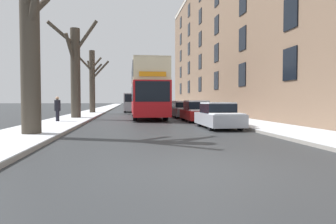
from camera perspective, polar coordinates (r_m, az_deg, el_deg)
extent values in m
plane|color=#303335|center=(6.56, 6.40, -10.82)|extent=(320.00, 320.00, 0.00)
cube|color=gray|center=(59.37, -11.59, 0.80)|extent=(3.02, 130.00, 0.13)
cube|color=silver|center=(59.37, -11.60, 0.88)|extent=(2.99, 130.00, 0.03)
cube|color=gray|center=(59.67, -0.45, 0.85)|extent=(3.02, 130.00, 0.13)
cube|color=silver|center=(59.67, -0.45, 0.93)|extent=(2.99, 130.00, 0.03)
cube|color=#7A604C|center=(36.26, 14.66, 13.64)|extent=(9.00, 47.54, 17.41)
cube|color=black|center=(17.94, 22.20, 8.47)|extent=(0.08, 1.40, 1.80)
cube|color=black|center=(24.22, 13.94, 6.90)|extent=(0.08, 1.40, 1.80)
cube|color=black|center=(30.80, 9.17, 5.92)|extent=(0.08, 1.40, 1.80)
cube|color=black|center=(37.52, 6.11, 5.26)|extent=(0.08, 1.40, 1.80)
cube|color=black|center=(44.32, 3.98, 4.80)|extent=(0.08, 1.40, 1.80)
cube|color=black|center=(51.17, 2.42, 4.45)|extent=(0.08, 1.40, 1.80)
cube|color=black|center=(18.46, 22.33, 17.09)|extent=(0.08, 1.40, 1.80)
cube|color=black|center=(24.61, 14.00, 13.37)|extent=(0.08, 1.40, 1.80)
cube|color=black|center=(31.11, 9.21, 11.04)|extent=(0.08, 1.40, 1.80)
cube|color=black|center=(37.77, 6.12, 9.49)|extent=(0.08, 1.40, 1.80)
cube|color=black|center=(44.53, 3.99, 8.38)|extent=(0.08, 1.40, 1.80)
cube|color=black|center=(51.35, 2.43, 7.56)|extent=(0.08, 1.40, 1.80)
cube|color=black|center=(25.30, 14.07, 19.57)|extent=(0.08, 1.40, 1.80)
cube|color=black|center=(31.66, 9.24, 16.03)|extent=(0.08, 1.40, 1.80)
cube|color=black|center=(38.23, 6.14, 13.63)|extent=(0.08, 1.40, 1.80)
cube|color=black|center=(44.92, 4.00, 11.92)|extent=(0.08, 1.40, 1.80)
cube|color=black|center=(51.69, 2.43, 10.64)|extent=(0.08, 1.40, 1.80)
cube|color=black|center=(38.88, 6.16, 17.66)|extent=(0.08, 1.40, 1.80)
cube|color=black|center=(45.47, 4.01, 15.38)|extent=(0.08, 1.40, 1.80)
cube|color=black|center=(52.17, 2.44, 13.67)|extent=(0.08, 1.40, 1.80)
cube|color=black|center=(46.19, 4.02, 18.75)|extent=(0.08, 1.40, 1.80)
cube|color=black|center=(52.79, 2.44, 16.63)|extent=(0.08, 1.40, 1.80)
cylinder|color=#423A30|center=(13.32, -24.79, 11.85)|extent=(0.74, 0.74, 7.51)
cylinder|color=#423A30|center=(14.39, -23.36, 17.90)|extent=(0.56, 1.78, 1.40)
cylinder|color=#423A30|center=(12.99, -24.13, 18.27)|extent=(1.02, 1.46, 1.76)
cylinder|color=#423A30|center=(24.32, -17.21, 6.89)|extent=(0.73, 0.73, 7.01)
cylinder|color=#423A30|center=(24.03, -18.04, 11.03)|extent=(0.79, 1.41, 2.49)
cylinder|color=#423A30|center=(24.27, -19.59, 13.85)|extent=(1.96, 1.58, 1.63)
cylinder|color=#423A30|center=(24.39, -15.37, 13.72)|extent=(1.94, 0.73, 2.47)
cylinder|color=#423A30|center=(34.19, -14.24, 5.51)|extent=(0.62, 0.62, 6.97)
cylinder|color=#423A30|center=(34.95, -13.46, 9.09)|extent=(1.11, 1.46, 1.46)
cylinder|color=#423A30|center=(34.60, -13.40, 7.91)|extent=(1.21, 0.95, 1.37)
cylinder|color=#423A30|center=(34.00, -15.59, 8.95)|extent=(1.68, 1.21, 1.73)
cylinder|color=#423A30|center=(34.82, -14.65, 7.83)|extent=(0.86, 1.24, 2.08)
cylinder|color=#423A30|center=(33.84, -12.78, 7.78)|extent=(2.05, 0.99, 2.05)
cube|color=red|center=(25.17, -3.90, 2.47)|extent=(2.57, 10.67, 2.51)
cube|color=beige|center=(25.26, -3.91, 7.03)|extent=(2.52, 10.46, 1.50)
cube|color=beige|center=(25.34, -3.92, 8.86)|extent=(2.52, 10.46, 0.12)
cube|color=black|center=(25.17, -3.90, 3.57)|extent=(2.60, 9.39, 1.31)
cube|color=black|center=(25.26, -3.91, 7.20)|extent=(2.60, 9.39, 1.14)
cube|color=black|center=(19.87, -2.94, 3.94)|extent=(2.31, 0.06, 1.37)
cube|color=orange|center=(19.93, -2.94, 7.24)|extent=(1.80, 0.05, 0.32)
cylinder|color=black|center=(21.94, -6.27, -0.27)|extent=(0.30, 1.07, 1.07)
cylinder|color=black|center=(22.10, -0.48, -0.24)|extent=(0.30, 1.07, 1.07)
cylinder|color=black|center=(28.13, -6.54, 0.27)|extent=(0.30, 1.07, 1.07)
cylinder|color=black|center=(28.25, -2.02, 0.29)|extent=(0.30, 1.07, 1.07)
cube|color=#9EA3AD|center=(16.12, 9.57, -1.35)|extent=(1.72, 3.98, 0.63)
cube|color=black|center=(16.25, 9.42, 0.67)|extent=(1.48, 1.99, 0.51)
cube|color=silver|center=(16.24, 9.42, 1.70)|extent=(1.45, 1.89, 0.08)
cube|color=silver|center=(14.76, 11.19, -0.35)|extent=(1.55, 1.04, 0.06)
cylinder|color=black|center=(14.77, 8.14, -2.25)|extent=(0.20, 0.67, 0.67)
cylinder|color=black|center=(15.25, 13.59, -2.16)|extent=(0.20, 0.67, 0.67)
cylinder|color=black|center=(17.08, 5.98, -1.64)|extent=(0.20, 0.67, 0.67)
cylinder|color=black|center=(17.49, 10.77, -1.58)|extent=(0.20, 0.67, 0.67)
cube|color=maroon|center=(21.09, 5.46, -0.50)|extent=(1.69, 4.14, 0.63)
cube|color=black|center=(21.23, 5.37, 1.16)|extent=(1.45, 2.07, 0.59)
cube|color=silver|center=(21.23, 5.37, 2.08)|extent=(1.42, 1.96, 0.10)
cube|color=silver|center=(19.65, 6.42, 0.33)|extent=(1.52, 1.08, 0.08)
cylinder|color=black|center=(19.73, 4.19, -1.18)|extent=(0.20, 0.63, 0.63)
cylinder|color=black|center=(20.08, 8.29, -1.14)|extent=(0.20, 0.63, 0.63)
cylinder|color=black|center=(22.16, 2.89, -0.80)|extent=(0.20, 0.63, 0.63)
cylinder|color=black|center=(22.47, 6.57, -0.77)|extent=(0.20, 0.63, 0.63)
cube|color=slate|center=(26.19, 2.90, 0.04)|extent=(1.87, 4.56, 0.63)
cube|color=black|center=(26.35, 2.83, 1.30)|extent=(1.61, 2.28, 0.52)
cube|color=silver|center=(26.35, 2.83, 1.97)|extent=(1.57, 2.16, 0.09)
cube|color=silver|center=(24.59, 3.58, 0.72)|extent=(1.68, 1.19, 0.07)
cylinder|color=black|center=(24.71, 1.59, -0.50)|extent=(0.20, 0.61, 0.61)
cylinder|color=black|center=(25.03, 5.32, -0.48)|extent=(0.20, 0.61, 0.61)
cylinder|color=black|center=(27.41, 0.69, -0.24)|extent=(0.20, 0.61, 0.61)
cylinder|color=black|center=(27.70, 4.07, -0.22)|extent=(0.20, 0.61, 0.61)
cube|color=slate|center=(32.23, 0.94, 0.45)|extent=(1.87, 3.99, 0.63)
cube|color=black|center=(32.38, 0.89, 1.52)|extent=(1.60, 2.00, 0.57)
cube|color=silver|center=(32.38, 0.90, 2.10)|extent=(1.57, 1.90, 0.10)
cube|color=silver|center=(30.82, 1.32, 1.03)|extent=(1.68, 1.04, 0.08)
cylinder|color=black|center=(30.94, -0.25, 0.10)|extent=(0.20, 0.68, 0.68)
cylinder|color=black|center=(31.19, 2.75, 0.11)|extent=(0.20, 0.68, 0.68)
cylinder|color=black|center=(33.32, -0.77, 0.25)|extent=(0.20, 0.68, 0.68)
cylinder|color=black|center=(33.55, 2.03, 0.26)|extent=(0.20, 0.68, 0.68)
cube|color=#9EA3AD|center=(38.34, -6.84, 1.90)|extent=(2.06, 5.43, 2.11)
cube|color=black|center=(35.65, -6.79, 2.66)|extent=(1.81, 0.06, 0.93)
cylinder|color=black|center=(36.62, -8.22, 0.41)|extent=(0.22, 0.68, 0.68)
cylinder|color=black|center=(36.64, -5.38, 0.42)|extent=(0.22, 0.68, 0.68)
cylinder|color=black|center=(40.09, -8.16, 0.56)|extent=(0.22, 0.68, 0.68)
cylinder|color=black|center=(40.11, -5.57, 0.58)|extent=(0.22, 0.68, 0.68)
cylinder|color=black|center=(20.31, -20.35, -0.96)|extent=(0.18, 0.18, 0.80)
cylinder|color=black|center=(20.47, -20.23, -0.94)|extent=(0.18, 0.18, 0.80)
cylinder|color=black|center=(20.37, -20.32, 1.17)|extent=(0.38, 0.38, 0.70)
sphere|color=tan|center=(20.36, -20.34, 2.47)|extent=(0.22, 0.22, 0.22)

